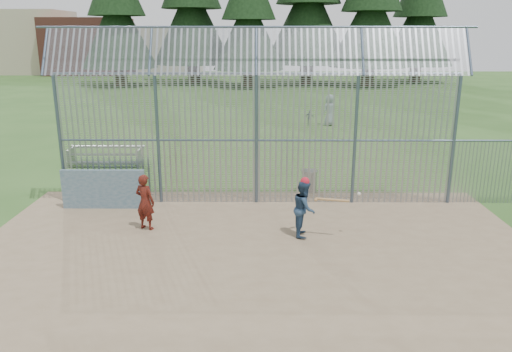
{
  "coord_description": "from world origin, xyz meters",
  "views": [
    {
      "loc": [
        0.11,
        -11.37,
        5.14
      ],
      "look_at": [
        0.0,
        2.0,
        1.3
      ],
      "focal_mm": 35.0,
      "sensor_mm": 36.0,
      "label": 1
    }
  ],
  "objects_px": {
    "dugout_wall": "(104,189)",
    "bleacher": "(106,155)",
    "batter": "(304,208)",
    "trash_can": "(309,181)",
    "onlooker": "(145,202)"
  },
  "relations": [
    {
      "from": "dugout_wall",
      "to": "bleacher",
      "type": "bearing_deg",
      "value": 106.09
    },
    {
      "from": "onlooker",
      "to": "bleacher",
      "type": "relative_size",
      "value": 0.51
    },
    {
      "from": "dugout_wall",
      "to": "onlooker",
      "type": "relative_size",
      "value": 1.63
    },
    {
      "from": "dugout_wall",
      "to": "bleacher",
      "type": "distance_m",
      "value": 5.37
    },
    {
      "from": "batter",
      "to": "trash_can",
      "type": "height_order",
      "value": "batter"
    },
    {
      "from": "trash_can",
      "to": "bleacher",
      "type": "height_order",
      "value": "trash_can"
    },
    {
      "from": "dugout_wall",
      "to": "batter",
      "type": "height_order",
      "value": "batter"
    },
    {
      "from": "dugout_wall",
      "to": "batter",
      "type": "xyz_separation_m",
      "value": [
        5.86,
        -2.06,
        0.14
      ]
    },
    {
      "from": "onlooker",
      "to": "bleacher",
      "type": "distance_m",
      "value": 7.49
    },
    {
      "from": "onlooker",
      "to": "dugout_wall",
      "type": "bearing_deg",
      "value": -21.92
    },
    {
      "from": "batter",
      "to": "bleacher",
      "type": "bearing_deg",
      "value": 51.1
    },
    {
      "from": "trash_can",
      "to": "bleacher",
      "type": "xyz_separation_m",
      "value": [
        -7.85,
        3.43,
        0.03
      ]
    },
    {
      "from": "onlooker",
      "to": "trash_can",
      "type": "distance_m",
      "value": 5.82
    },
    {
      "from": "dugout_wall",
      "to": "bleacher",
      "type": "relative_size",
      "value": 0.83
    },
    {
      "from": "onlooker",
      "to": "trash_can",
      "type": "relative_size",
      "value": 1.87
    }
  ]
}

